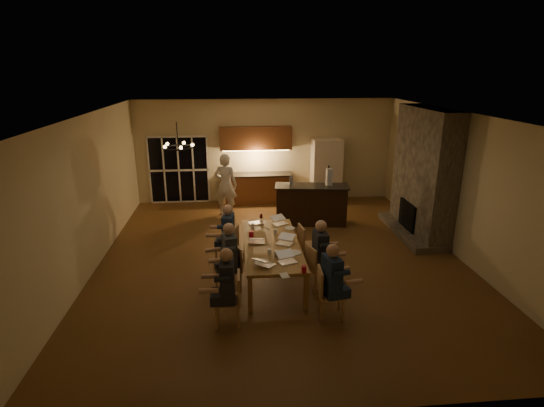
{
  "coord_description": "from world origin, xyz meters",
  "views": [
    {
      "loc": [
        -1.01,
        -8.64,
        4.11
      ],
      "look_at": [
        -0.17,
        0.3,
        1.22
      ],
      "focal_mm": 28.0,
      "sensor_mm": 36.0,
      "label": 1
    }
  ],
  "objects": [
    {
      "name": "chair_left_mid",
      "position": [
        -1.17,
        -1.3,
        0.45
      ],
      "size": [
        0.56,
        0.56,
        0.89
      ],
      "primitive_type": null,
      "rotation": [
        0.0,
        0.0,
        -1.23
      ],
      "color": "tan",
      "rests_on": "ground"
    },
    {
      "name": "plate_near",
      "position": [
        0.1,
        -1.36,
        0.76
      ],
      "size": [
        0.26,
        0.26,
        0.02
      ],
      "primitive_type": "cylinder",
      "color": "white",
      "rests_on": "dining_table"
    },
    {
      "name": "person_right_mid",
      "position": [
        0.6,
        -1.32,
        0.69
      ],
      "size": [
        0.64,
        0.64,
        1.38
      ],
      "primitive_type": null,
      "rotation": [
        0.0,
        0.0,
        1.63
      ],
      "color": "#21232B",
      "rests_on": "ground"
    },
    {
      "name": "french_doors",
      "position": [
        -2.7,
        4.47,
        1.05
      ],
      "size": [
        1.86,
        0.08,
        2.1
      ],
      "primitive_type": "cube",
      "color": "black",
      "rests_on": "ground"
    },
    {
      "name": "refrigerator",
      "position": [
        1.9,
        4.15,
        1.0
      ],
      "size": [
        0.9,
        0.68,
        2.0
      ],
      "primitive_type": "cube",
      "color": "beige",
      "rests_on": "ground"
    },
    {
      "name": "redcup_near",
      "position": [
        0.15,
        -2.16,
        0.81
      ],
      "size": [
        0.09,
        0.09,
        0.12
      ],
      "primitive_type": "cylinder",
      "color": "red",
      "rests_on": "dining_table"
    },
    {
      "name": "standing_person",
      "position": [
        -1.24,
        3.11,
        0.91
      ],
      "size": [
        0.76,
        0.62,
        1.81
      ],
      "primitive_type": "imported",
      "rotation": [
        0.0,
        0.0,
        2.82
      ],
      "color": "white",
      "rests_on": "ground"
    },
    {
      "name": "plate_far",
      "position": [
        0.18,
        -0.08,
        0.76
      ],
      "size": [
        0.23,
        0.23,
        0.02
      ],
      "primitive_type": "cylinder",
      "color": "white",
      "rests_on": "dining_table"
    },
    {
      "name": "chair_left_near",
      "position": [
        -1.17,
        -2.4,
        0.45
      ],
      "size": [
        0.44,
        0.44,
        0.89
      ],
      "primitive_type": null,
      "rotation": [
        0.0,
        0.0,
        -1.58
      ],
      "color": "tan",
      "rests_on": "ground"
    },
    {
      "name": "dining_table",
      "position": [
        -0.29,
        -0.83,
        0.38
      ],
      "size": [
        1.1,
        2.73,
        0.75
      ],
      "primitive_type": "cube",
      "color": "#B18E46",
      "rests_on": "ground"
    },
    {
      "name": "fireplace",
      "position": [
        3.7,
        1.2,
        1.6
      ],
      "size": [
        0.58,
        2.5,
        3.2
      ],
      "primitive_type": "cube",
      "color": "#6C6354",
      "rests_on": "ground"
    },
    {
      "name": "redcup_mid",
      "position": [
        -0.68,
        -0.47,
        0.81
      ],
      "size": [
        0.1,
        0.1,
        0.12
      ],
      "primitive_type": "cylinder",
      "color": "red",
      "rests_on": "dining_table"
    },
    {
      "name": "chair_right_far",
      "position": [
        0.6,
        -0.31,
        0.45
      ],
      "size": [
        0.49,
        0.49,
        0.89
      ],
      "primitive_type": null,
      "rotation": [
        0.0,
        0.0,
        1.7
      ],
      "color": "tan",
      "rests_on": "ground"
    },
    {
      "name": "ceiling",
      "position": [
        0.0,
        0.0,
        3.22
      ],
      "size": [
        8.0,
        9.0,
        0.04
      ],
      "primitive_type": "cube",
      "color": "white",
      "rests_on": "back_wall"
    },
    {
      "name": "laptop_b",
      "position": [
        -0.08,
        -1.75,
        0.86
      ],
      "size": [
        0.39,
        0.37,
        0.23
      ],
      "primitive_type": null,
      "rotation": [
        0.0,
        0.0,
        0.32
      ],
      "color": "silver",
      "rests_on": "dining_table"
    },
    {
      "name": "back_wall",
      "position": [
        0.0,
        4.52,
        1.6
      ],
      "size": [
        8.0,
        0.04,
        3.2
      ],
      "primitive_type": "cube",
      "color": "beige",
      "rests_on": "ground"
    },
    {
      "name": "laptop_f",
      "position": [
        0.01,
        0.21,
        0.86
      ],
      "size": [
        0.41,
        0.39,
        0.23
      ],
      "primitive_type": null,
      "rotation": [
        0.0,
        0.0,
        0.46
      ],
      "color": "silver",
      "rests_on": "dining_table"
    },
    {
      "name": "plate_left",
      "position": [
        -0.55,
        -1.68,
        0.76
      ],
      "size": [
        0.25,
        0.25,
        0.02
      ],
      "primitive_type": "cylinder",
      "color": "white",
      "rests_on": "dining_table"
    },
    {
      "name": "person_left_mid",
      "position": [
        -1.12,
        -1.31,
        0.69
      ],
      "size": [
        0.7,
        0.7,
        1.38
      ],
      "primitive_type": null,
      "rotation": [
        0.0,
        0.0,
        -1.38
      ],
      "color": "#3E4349",
      "rests_on": "ground"
    },
    {
      "name": "left_wall",
      "position": [
        -4.02,
        0.0,
        1.6
      ],
      "size": [
        0.04,
        9.0,
        3.2
      ],
      "primitive_type": "cube",
      "color": "beige",
      "rests_on": "ground"
    },
    {
      "name": "laptop_d",
      "position": [
        -0.04,
        -0.91,
        0.86
      ],
      "size": [
        0.42,
        0.41,
        0.23
      ],
      "primitive_type": null,
      "rotation": [
        0.0,
        0.0,
        -0.55
      ],
      "color": "silver",
      "rests_on": "dining_table"
    },
    {
      "name": "can_cola",
      "position": [
        -0.4,
        0.64,
        0.81
      ],
      "size": [
        0.07,
        0.07,
        0.12
      ],
      "primitive_type": "cylinder",
      "color": "#3F0F0C",
      "rests_on": "dining_table"
    },
    {
      "name": "chandelier",
      "position": [
        -1.98,
        -1.05,
        2.75
      ],
      "size": [
        0.54,
        0.54,
        0.03
      ],
      "primitive_type": "torus",
      "color": "black",
      "rests_on": "ceiling"
    },
    {
      "name": "floor",
      "position": [
        0.0,
        0.0,
        0.0
      ],
      "size": [
        9.0,
        9.0,
        0.0
      ],
      "primitive_type": "plane",
      "color": "brown",
      "rests_on": "ground"
    },
    {
      "name": "chair_right_mid",
      "position": [
        0.6,
        -1.36,
        0.45
      ],
      "size": [
        0.55,
        0.55,
        0.89
      ],
      "primitive_type": null,
      "rotation": [
        0.0,
        0.0,
        1.86
      ],
      "color": "tan",
      "rests_on": "ground"
    },
    {
      "name": "bar_island",
      "position": [
        1.08,
        2.18,
        0.54
      ],
      "size": [
        2.05,
        0.94,
        1.08
      ],
      "primitive_type": "cube",
      "rotation": [
        0.0,
        0.0,
        -0.13
      ],
      "color": "black",
      "rests_on": "ground"
    },
    {
      "name": "laptop_c",
      "position": [
        -0.58,
        -0.76,
        0.86
      ],
      "size": [
        0.35,
        0.32,
        0.23
      ],
      "primitive_type": null,
      "rotation": [
        0.0,
        0.0,
        3.02
      ],
      "color": "silver",
      "rests_on": "dining_table"
    },
    {
      "name": "person_right_near",
      "position": [
        0.57,
        -2.44,
        0.69
      ],
      "size": [
        0.7,
        0.7,
        1.38
      ],
      "primitive_type": null,
      "rotation": [
        0.0,
        0.0,
        1.76
      ],
      "color": "#1E304C",
      "rests_on": "ground"
    },
    {
      "name": "kitchenette",
      "position": [
        -0.3,
        4.2,
        1.2
      ],
      "size": [
        2.24,
        0.68,
        2.4
      ],
      "primitive_type": null,
      "color": "brown",
      "rests_on": "ground"
    },
    {
      "name": "laptop_a",
      "position": [
        -0.49,
        -1.8,
        0.86
      ],
      "size": [
        0.43,
        0.42,
        0.23
      ],
      "primitive_type": null,
      "rotation": [
        0.0,
        0.0,
        2.44
      ],
      "color": "silver",
      "rests_on": "dining_table"
    },
    {
      "name": "bar_blender",
      "position": [
        1.54,
        2.19,
        1.31
      ],
      "size": [
        0.16,
        0.16,
        0.46
      ],
      "primitive_type": "cube",
      "rotation": [
        0.0,
        0.0,
        0.1
      ],
      "color": "silver",
      "rests_on": "bar_island"
    },
    {
      "name": "laptop_e",
      "position": [
        -0.54,
        0.32,
        0.86
      ],
      "size": [
        0.38,
        0.35,
        0.23
      ],
      "primitive_type": null,
      "rotation": [
        0.0,
        0.0,
        3.37
      ],
      "color": "silver",
      "rests_on": "dining_table"
    },
    {
      "name": "person_left_near",
      "position": [
        -1.16,
        -2.46,
        0.69
      ],
      "size": [
        0.61,
        0.61,
        1.38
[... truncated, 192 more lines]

